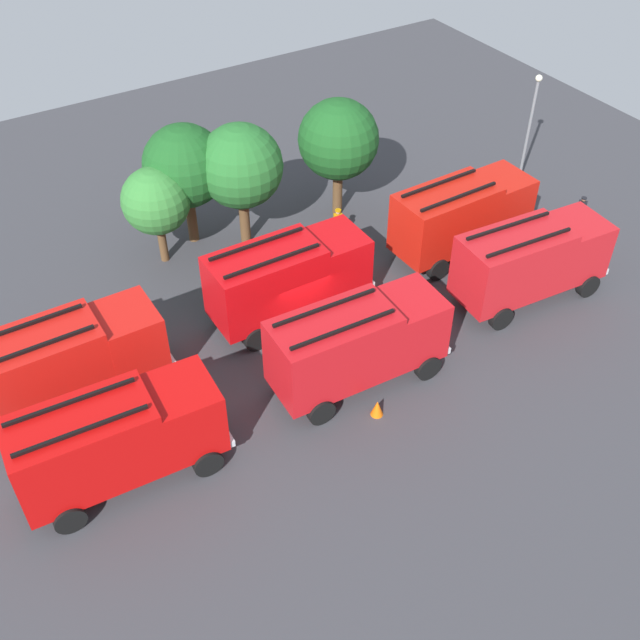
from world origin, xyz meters
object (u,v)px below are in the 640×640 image
at_px(firefighter_0, 581,210).
at_px(tree_0, 156,201).
at_px(fire_truck_2, 531,259).
at_px(fire_truck_3, 68,359).
at_px(tree_2, 240,166).
at_px(fire_truck_1, 357,342).
at_px(fire_truck_0, 117,438).
at_px(fire_truck_4, 288,276).
at_px(tree_3, 338,140).
at_px(fire_truck_5, 462,214).
at_px(tree_1, 185,166).
at_px(lamppost, 531,121).
at_px(traffic_cone_0, 377,408).
at_px(firefighter_1, 338,223).

distance_m(firefighter_0, tree_0, 21.12).
relative_size(fire_truck_2, fire_truck_3, 1.02).
bearing_deg(tree_2, fire_truck_3, -149.87).
xyz_separation_m(fire_truck_1, fire_truck_2, (9.48, 0.44, 0.00)).
bearing_deg(firefighter_0, fire_truck_0, -27.50).
distance_m(fire_truck_4, firefighter_0, 16.29).
bearing_deg(tree_0, tree_3, -5.19).
bearing_deg(fire_truck_5, fire_truck_2, -87.47).
bearing_deg(tree_1, fire_truck_0, -123.80).
xyz_separation_m(firefighter_0, lamppost, (0.47, 4.85, 2.71)).
relative_size(fire_truck_4, traffic_cone_0, 10.19).
relative_size(fire_truck_2, firefighter_1, 4.11).
height_order(traffic_cone_0, lamppost, lamppost).
bearing_deg(tree_0, fire_truck_0, -118.80).
bearing_deg(tree_3, tree_0, 174.81).
xyz_separation_m(fire_truck_3, fire_truck_4, (9.57, 0.06, 0.00)).
bearing_deg(firefighter_1, traffic_cone_0, 170.99).
bearing_deg(lamppost, fire_truck_1, -153.50).
bearing_deg(fire_truck_3, tree_3, 20.68).
height_order(fire_truck_0, firefighter_0, fire_truck_0).
bearing_deg(traffic_cone_0, fire_truck_0, 166.57).
height_order(fire_truck_2, tree_1, tree_1).
distance_m(fire_truck_1, tree_0, 12.21).
distance_m(firefighter_0, tree_2, 17.33).
height_order(fire_truck_1, tree_3, tree_3).
relative_size(fire_truck_1, traffic_cone_0, 10.32).
bearing_deg(traffic_cone_0, tree_1, 94.42).
bearing_deg(tree_1, lamppost, -13.68).
distance_m(fire_truck_2, firefighter_0, 7.18).
bearing_deg(tree_3, fire_truck_5, -62.41).
height_order(fire_truck_0, firefighter_1, fire_truck_0).
bearing_deg(tree_2, lamppost, -10.40).
distance_m(fire_truck_4, fire_truck_5, 9.43).
bearing_deg(fire_truck_1, fire_truck_4, 95.16).
bearing_deg(tree_2, fire_truck_4, -99.29).
relative_size(fire_truck_5, tree_3, 1.16).
height_order(fire_truck_3, lamppost, lamppost).
bearing_deg(tree_2, fire_truck_2, -50.63).
bearing_deg(tree_2, fire_truck_5, -36.42).
height_order(fire_truck_4, traffic_cone_0, fire_truck_4).
relative_size(tree_0, tree_1, 0.80).
bearing_deg(tree_3, fire_truck_4, -136.93).
height_order(tree_3, lamppost, tree_3).
distance_m(fire_truck_0, tree_1, 14.82).
xyz_separation_m(fire_truck_4, tree_1, (-1.18, 7.54, 1.98)).
distance_m(firefighter_1, tree_1, 7.85).
distance_m(tree_1, traffic_cone_0, 14.95).
relative_size(fire_truck_2, tree_3, 1.18).
bearing_deg(tree_0, fire_truck_2, -41.37).
height_order(tree_1, tree_2, tree_2).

